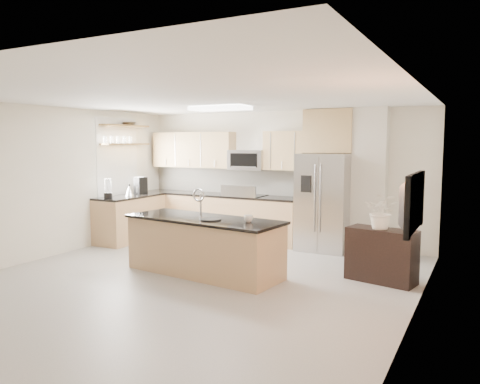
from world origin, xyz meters
The scene contains 26 objects.
floor centered at (0.00, 0.00, 0.00)m, with size 6.50×6.50×0.00m, color #A6A39E.
ceiling centered at (0.00, 0.00, 2.60)m, with size 6.00×6.50×0.02m, color silver.
wall_back centered at (0.00, 3.25, 1.30)m, with size 6.00×0.02×2.60m, color white.
wall_left centered at (-3.00, 0.00, 1.30)m, with size 0.02×6.50×2.60m, color white.
wall_right centered at (3.00, 0.00, 1.30)m, with size 0.02×6.50×2.60m, color white.
back_counter centered at (-1.23, 2.93, 0.47)m, with size 3.55×0.66×1.44m.
left_counter centered at (-2.67, 1.85, 0.46)m, with size 0.66×1.50×0.92m.
range centered at (-0.60, 2.92, 0.47)m, with size 0.76×0.64×1.14m.
upper_cabinets centered at (-1.30, 3.09, 1.83)m, with size 3.50×0.33×0.75m.
microwave centered at (-0.60, 3.04, 1.63)m, with size 0.76×0.40×0.40m.
refrigerator centered at (1.06, 2.87, 0.89)m, with size 0.92×0.78×1.78m.
partition_column centered at (1.82, 3.10, 1.30)m, with size 0.60×0.30×2.60m, color beige.
window centered at (-2.98, 1.85, 1.65)m, with size 0.04×1.15×1.65m.
shelf_lower centered at (-2.85, 1.95, 1.95)m, with size 0.30×1.20×0.04m, color brown.
shelf_upper centered at (-2.85, 1.95, 2.32)m, with size 0.30×1.20×0.04m, color brown.
ceiling_fixture centered at (-0.40, 1.60, 2.56)m, with size 1.00×0.50×0.06m, color white.
island centered at (-0.05, 0.50, 0.43)m, with size 2.55×1.16×1.28m.
credenza centered at (2.41, 1.33, 0.38)m, with size 0.96×0.40×0.76m, color black.
cup centered at (0.71, 0.48, 0.90)m, with size 0.13×0.13×0.10m, color white.
platter centered at (0.13, 0.40, 0.86)m, with size 0.32×0.32×0.02m, color black.
blender centered at (-2.67, 1.26, 1.08)m, with size 0.16×0.16×0.38m.
kettle centered at (-2.62, 1.79, 1.02)m, with size 0.19×0.19×0.24m.
coffee_maker centered at (-2.69, 2.22, 1.09)m, with size 0.22×0.26×0.35m.
bowl centered at (-2.85, 2.10, 2.38)m, with size 0.34×0.34×0.08m, color #ACACAE.
flower_vase centered at (2.40, 1.30, 1.14)m, with size 0.69×0.59×0.76m, color silver.
television centered at (2.91, -0.20, 1.35)m, with size 1.08×0.14×0.62m, color black.
Camera 1 is at (3.68, -5.37, 1.97)m, focal length 35.00 mm.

